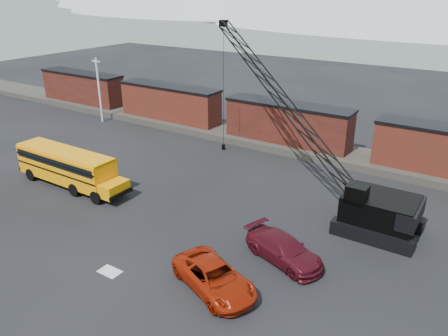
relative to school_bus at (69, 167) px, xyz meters
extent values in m
plane|color=black|center=(11.55, -2.96, -1.79)|extent=(160.00, 160.00, 0.00)
cube|color=#4A433D|center=(11.55, 19.04, -1.44)|extent=(120.00, 5.00, 0.70)
cube|color=#571C18|center=(-20.45, 19.04, 0.91)|extent=(13.50, 2.90, 4.00)
cube|color=black|center=(-20.45, 19.04, 2.96)|extent=(13.70, 3.10, 0.25)
cube|color=black|center=(-24.65, 19.04, -0.79)|extent=(2.20, 2.40, 0.60)
cube|color=black|center=(-16.25, 19.04, -0.79)|extent=(2.20, 2.40, 0.60)
cube|color=#491E14|center=(-4.45, 19.04, 0.91)|extent=(13.50, 2.90, 4.00)
cube|color=black|center=(-4.45, 19.04, 2.96)|extent=(13.70, 3.10, 0.25)
cube|color=black|center=(-8.65, 19.04, -0.79)|extent=(2.20, 2.40, 0.60)
cube|color=black|center=(-0.25, 19.04, -0.79)|extent=(2.20, 2.40, 0.60)
cube|color=#571C18|center=(11.55, 19.04, 0.91)|extent=(13.50, 2.90, 4.00)
cube|color=black|center=(11.55, 19.04, 2.96)|extent=(13.70, 3.10, 0.25)
cube|color=black|center=(7.35, 19.04, -0.79)|extent=(2.20, 2.40, 0.60)
cube|color=black|center=(15.75, 19.04, -0.79)|extent=(2.20, 2.40, 0.60)
cube|color=black|center=(23.35, 19.04, -0.79)|extent=(2.20, 2.40, 0.60)
cylinder|color=silver|center=(-12.45, 15.04, 2.21)|extent=(0.24, 0.24, 8.00)
cube|color=silver|center=(-12.45, 15.04, 5.81)|extent=(1.40, 0.12, 0.12)
cube|color=silver|center=(12.05, -6.96, -1.78)|extent=(1.40, 0.90, 0.02)
cube|color=#FB9705|center=(-0.35, 0.00, 0.01)|extent=(10.00, 2.50, 2.50)
cube|color=#FB9705|center=(5.25, 0.00, -0.69)|extent=(1.60, 2.30, 1.10)
cube|color=#FB9705|center=(-0.35, 0.00, 1.31)|extent=(10.00, 2.30, 0.18)
cube|color=black|center=(-0.35, -1.26, 0.71)|extent=(9.60, 0.05, 0.65)
cube|color=black|center=(-0.35, 1.26, 0.71)|extent=(9.60, 0.05, 0.65)
cube|color=black|center=(6.10, 0.00, -0.99)|extent=(0.15, 2.45, 0.35)
cube|color=black|center=(-5.40, 0.00, -0.99)|extent=(0.15, 2.50, 0.35)
cylinder|color=black|center=(-3.95, -1.15, -1.24)|extent=(1.10, 0.35, 1.10)
cylinder|color=black|center=(-3.95, 1.15, -1.24)|extent=(1.10, 0.35, 1.10)
cylinder|color=black|center=(1.85, -1.15, -1.24)|extent=(1.10, 0.35, 1.10)
cylinder|color=black|center=(1.85, 1.15, -1.24)|extent=(1.10, 0.35, 1.10)
cylinder|color=black|center=(4.45, -1.15, -1.24)|extent=(1.10, 0.35, 1.10)
cylinder|color=black|center=(4.45, 1.15, -1.24)|extent=(1.10, 0.35, 1.10)
imported|color=#A01E07|center=(18.33, -4.83, -0.98)|extent=(6.45, 4.72, 1.63)
imported|color=#490D17|center=(20.43, -0.09, -0.98)|extent=(6.05, 3.97, 1.63)
cube|color=black|center=(24.48, 5.08, -1.29)|extent=(5.50, 1.00, 1.00)
cube|color=black|center=(24.48, 8.28, -1.29)|extent=(5.50, 1.00, 1.00)
cube|color=black|center=(24.48, 6.68, 0.11)|extent=(4.80, 3.60, 1.80)
cube|color=black|center=(26.48, 6.68, 0.31)|extent=(1.20, 3.80, 1.20)
cube|color=black|center=(23.08, 5.48, 1.31)|extent=(1.40, 1.20, 1.30)
cube|color=black|center=(23.08, 4.93, 1.31)|extent=(1.20, 0.06, 0.90)
cube|color=black|center=(6.27, 14.71, 11.03)|extent=(0.70, 0.50, 0.60)
cylinder|color=black|center=(6.27, 14.71, 4.62)|extent=(0.04, 0.04, 12.53)
cube|color=black|center=(6.27, 14.71, -1.44)|extent=(0.25, 0.25, 0.50)
camera|label=1|loc=(29.96, -21.72, 14.42)|focal=35.00mm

